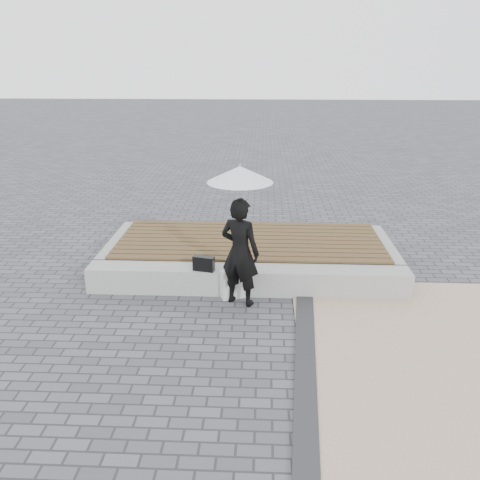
# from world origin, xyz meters

# --- Properties ---
(ground) EXTENTS (80.00, 80.00, 0.00)m
(ground) POSITION_xyz_m (0.00, 0.00, 0.00)
(ground) COLOR #4F4F54
(ground) RESTS_ON ground
(edging_band) EXTENTS (0.61, 5.20, 0.04)m
(edging_band) POSITION_xyz_m (0.75, -0.50, 0.02)
(edging_band) COLOR #2A2A2D
(edging_band) RESTS_ON ground
(seating_ledge) EXTENTS (5.00, 0.45, 0.40)m
(seating_ledge) POSITION_xyz_m (0.00, 1.60, 0.20)
(seating_ledge) COLOR #ACACA7
(seating_ledge) RESTS_ON ground
(timber_platform) EXTENTS (5.00, 2.00, 0.40)m
(timber_platform) POSITION_xyz_m (0.00, 2.80, 0.20)
(timber_platform) COLOR #959691
(timber_platform) RESTS_ON ground
(timber_decking) EXTENTS (4.60, 2.00, 0.04)m
(timber_decking) POSITION_xyz_m (0.00, 2.80, 0.42)
(timber_decking) COLOR brown
(timber_decking) RESTS_ON timber_platform
(woman) EXTENTS (0.70, 0.59, 1.62)m
(woman) POSITION_xyz_m (-0.10, 1.20, 0.81)
(woman) COLOR black
(woman) RESTS_ON ground
(parasol) EXTENTS (0.92, 0.92, 1.17)m
(parasol) POSITION_xyz_m (-0.10, 1.20, 1.96)
(parasol) COLOR #AFAEB4
(parasol) RESTS_ON ground
(handbag) EXTENTS (0.34, 0.19, 0.23)m
(handbag) POSITION_xyz_m (-0.66, 1.46, 0.51)
(handbag) COLOR black
(handbag) RESTS_ON seating_ledge
(canvas_tote) EXTENTS (0.46, 0.32, 0.44)m
(canvas_tote) POSITION_xyz_m (-0.19, 1.39, 0.22)
(canvas_tote) COLOR silver
(canvas_tote) RESTS_ON ground
(magazine) EXTENTS (0.33, 0.28, 0.01)m
(magazine) POSITION_xyz_m (-0.19, 1.34, 0.45)
(magazine) COLOR #FE314A
(magazine) RESTS_ON canvas_tote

